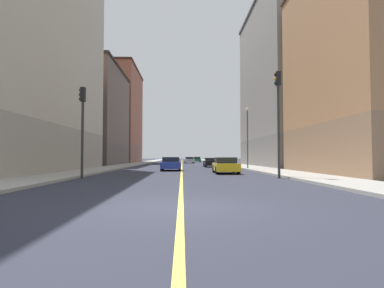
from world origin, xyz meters
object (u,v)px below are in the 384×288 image
(building_right_corner, at_px, (5,34))
(car_blue, at_px, (171,164))
(car_silver, at_px, (189,160))
(building_left_mid, at_px, (294,84))
(car_black, at_px, (211,162))
(traffic_light_left_near, at_px, (278,110))
(building_right_midblock, at_px, (86,116))
(car_maroon, at_px, (175,160))
(traffic_light_right_near, at_px, (82,119))
(car_yellow, at_px, (226,165))
(building_left_near, at_px, (383,65))
(car_green, at_px, (197,160))
(building_right_distant, at_px, (113,116))
(street_lamp_left_near, at_px, (247,131))

(building_right_corner, height_order, car_blue, building_right_corner)
(building_right_corner, distance_m, car_silver, 41.79)
(building_left_mid, distance_m, car_black, 15.99)
(traffic_light_left_near, height_order, car_silver, traffic_light_left_near)
(traffic_light_left_near, distance_m, car_black, 21.53)
(building_right_midblock, xyz_separation_m, car_blue, (14.43, -19.42, -7.24))
(traffic_light_left_near, height_order, car_maroon, traffic_light_left_near)
(traffic_light_left_near, bearing_deg, car_black, 96.33)
(building_right_corner, relative_size, traffic_light_right_near, 4.28)
(traffic_light_left_near, height_order, car_yellow, traffic_light_left_near)
(building_right_corner, distance_m, building_right_midblock, 23.24)
(building_left_near, distance_m, car_green, 55.33)
(building_left_near, bearing_deg, traffic_light_right_near, -170.74)
(traffic_light_right_near, bearing_deg, car_yellow, 30.59)
(building_right_corner, relative_size, traffic_light_left_near, 3.58)
(building_right_midblock, height_order, car_green, building_right_midblock)
(building_right_midblock, distance_m, traffic_light_left_near, 37.67)
(building_right_corner, distance_m, car_green, 54.12)
(car_blue, bearing_deg, car_black, 63.64)
(car_maroon, bearing_deg, building_right_distant, 167.23)
(building_right_midblock, bearing_deg, building_left_mid, -14.59)
(traffic_light_left_near, distance_m, car_yellow, 7.34)
(building_left_near, xyz_separation_m, building_left_mid, (0.00, 19.01, 3.00))
(building_right_corner, height_order, car_green, building_right_corner)
(building_right_distant, bearing_deg, building_left_near, -56.19)
(car_silver, height_order, car_green, car_green)
(building_right_corner, height_order, traffic_light_left_near, building_right_corner)
(building_left_mid, relative_size, traffic_light_left_near, 3.35)
(building_left_mid, height_order, car_maroon, building_left_mid)
(building_right_distant, xyz_separation_m, car_green, (19.22, 7.22, -9.88))
(building_right_distant, height_order, traffic_light_left_near, building_right_distant)
(building_right_midblock, height_order, traffic_light_left_near, building_right_midblock)
(car_green, bearing_deg, street_lamp_left_near, -85.40)
(car_black, bearing_deg, car_green, 90.18)
(building_right_midblock, distance_m, car_maroon, 22.53)
(street_lamp_left_near, distance_m, car_yellow, 9.64)
(building_right_midblock, xyz_separation_m, car_black, (19.33, -9.54, -7.28))
(building_left_mid, distance_m, building_right_distant, 41.29)
(traffic_light_left_near, relative_size, car_black, 1.54)
(building_left_near, height_order, traffic_light_left_near, building_left_near)
(car_yellow, height_order, car_green, car_yellow)
(building_right_midblock, xyz_separation_m, building_right_distant, (0.00, 19.20, 2.63))
(building_right_corner, height_order, building_right_midblock, building_right_corner)
(street_lamp_left_near, relative_size, car_black, 1.48)
(traffic_light_left_near, height_order, traffic_light_right_near, traffic_light_left_near)
(car_green, bearing_deg, car_blue, -95.96)
(building_right_corner, xyz_separation_m, street_lamp_left_near, (22.68, 6.24, -7.98))
(building_left_mid, relative_size, car_maroon, 5.55)
(building_left_mid, relative_size, car_black, 5.16)
(car_black, distance_m, car_silver, 23.21)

